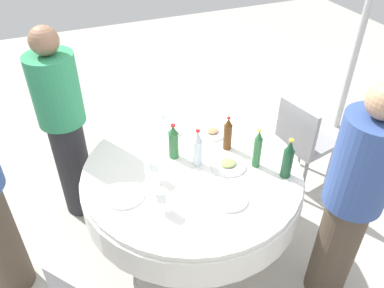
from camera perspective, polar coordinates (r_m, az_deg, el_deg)
The scene contains 20 objects.
ground_plane at distance 3.21m, azimuth 0.00°, elevation -13.57°, with size 10.00×10.00×0.00m, color #B7B2A8.
dining_table at distance 2.78m, azimuth 0.00°, elevation -5.75°, with size 1.54×1.54×0.74m.
bottle_dark_green_mid at distance 2.61m, azimuth 13.86°, elevation -2.19°, with size 0.07×0.07×0.30m.
bottle_green_right at distance 2.65m, azimuth 9.57°, elevation -0.75°, with size 0.06×0.06×0.30m.
bottle_clear_near at distance 2.63m, azimuth 0.84°, elevation -0.69°, with size 0.07×0.07×0.29m.
bottle_green_east at distance 2.71m, azimuth -2.72°, elevation 0.29°, with size 0.07×0.07×0.27m.
bottle_brown_far at distance 2.80m, azimuth 5.26°, elevation 1.46°, with size 0.06×0.06×0.27m.
wine_glass_east at distance 3.01m, azimuth -4.05°, elevation 3.86°, with size 0.07×0.07×0.15m.
wine_glass_far at distance 2.54m, azimuth -5.49°, elevation -3.29°, with size 0.07×0.07×0.15m.
wine_glass_front at distance 2.33m, azimuth -4.54°, elevation -7.69°, with size 0.07×0.07×0.16m.
plate_outer at distance 2.70m, azimuth 5.32°, elevation -3.02°, with size 0.25×0.25×0.04m.
plate_left at distance 3.00m, azimuth 3.03°, elevation 1.70°, with size 0.21×0.21×0.04m.
plate_inner at distance 2.46m, azimuth 5.54°, elevation -8.04°, with size 0.23×0.23×0.02m.
plate_north at distance 2.51m, azimuth -9.85°, elevation -7.37°, with size 0.25×0.25×0.02m.
spoon_right at distance 2.84m, azimuth 11.89°, elevation -1.66°, with size 0.18×0.02×0.01m, color silver.
fork_near at distance 2.28m, azimuth -5.59°, elevation -13.04°, with size 0.18×0.02×0.01m, color silver.
person_mid at distance 2.48m, azimuth 22.30°, elevation -7.76°, with size 0.34×0.34×1.62m.
person_right at distance 3.06m, azimuth -18.21°, elevation 2.48°, with size 0.34×0.34×1.61m.
chair_front at distance 3.46m, azimuth 15.83°, elevation 0.77°, with size 0.48×0.48×0.87m.
tent_pole_main at distance 4.15m, azimuth 24.37°, elevation 17.95°, with size 0.07×0.07×2.68m, color #B2B5B7.
Camera 1 is at (-0.77, -1.89, 2.48)m, focal length 36.42 mm.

